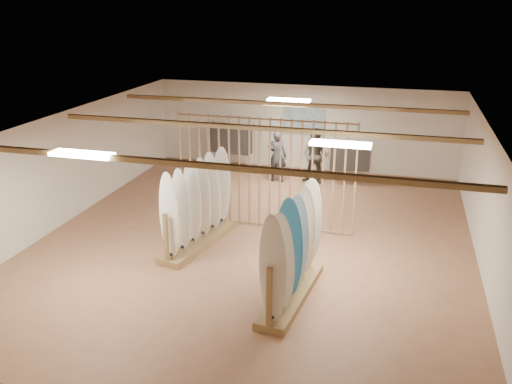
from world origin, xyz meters
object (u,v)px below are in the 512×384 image
(clothing_rack_a, at_px, (231,139))
(shopper_a, at_px, (277,153))
(rack_right, at_px, (292,265))
(shopper_b, at_px, (316,152))
(rack_left, at_px, (198,217))
(clothing_rack_b, at_px, (350,158))

(clothing_rack_a, height_order, shopper_a, shopper_a)
(rack_right, xyz_separation_m, shopper_a, (-1.89, 6.82, 0.21))
(rack_right, bearing_deg, shopper_b, 102.02)
(rack_left, relative_size, shopper_b, 1.33)
(clothing_rack_a, bearing_deg, clothing_rack_b, -2.34)
(rack_right, height_order, shopper_a, rack_right)
(rack_right, distance_m, shopper_a, 7.08)
(rack_right, relative_size, clothing_rack_a, 1.63)
(rack_right, bearing_deg, clothing_rack_a, 121.85)
(rack_left, relative_size, shopper_a, 1.42)
(shopper_b, bearing_deg, clothing_rack_a, 178.50)
(rack_left, relative_size, clothing_rack_a, 1.61)
(shopper_b, bearing_deg, clothing_rack_b, 13.89)
(shopper_a, distance_m, shopper_b, 1.19)
(clothing_rack_b, relative_size, shopper_b, 0.69)
(shopper_b, bearing_deg, shopper_a, -161.68)
(rack_left, xyz_separation_m, shopper_b, (1.86, 5.21, 0.28))
(rack_left, bearing_deg, shopper_a, 93.90)
(shopper_b, bearing_deg, rack_left, -98.59)
(rack_left, xyz_separation_m, shopper_a, (0.69, 5.06, 0.22))
(clothing_rack_b, height_order, shopper_b, shopper_b)
(rack_right, bearing_deg, rack_left, 151.82)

